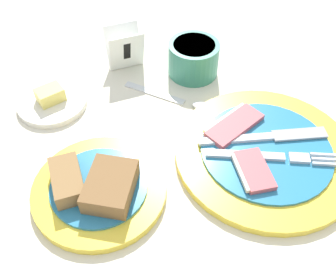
# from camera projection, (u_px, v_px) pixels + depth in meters

# --- Properties ---
(ground_plane) EXTENTS (3.00, 3.00, 0.00)m
(ground_plane) POSITION_uv_depth(u_px,v_px,m) (221.00, 182.00, 0.53)
(ground_plane) COLOR beige
(breakfast_plate) EXTENTS (0.25, 0.25, 0.02)m
(breakfast_plate) POSITION_uv_depth(u_px,v_px,m) (264.00, 152.00, 0.55)
(breakfast_plate) COLOR yellow
(breakfast_plate) RESTS_ON ground_plane
(bread_plate) EXTENTS (0.18, 0.18, 0.04)m
(bread_plate) POSITION_uv_depth(u_px,v_px,m) (98.00, 188.00, 0.50)
(bread_plate) COLOR yellow
(bread_plate) RESTS_ON ground_plane
(sugar_cup) EXTENTS (0.08, 0.08, 0.06)m
(sugar_cup) POSITION_uv_depth(u_px,v_px,m) (193.00, 58.00, 0.66)
(sugar_cup) COLOR #337F6B
(sugar_cup) RESTS_ON ground_plane
(butter_dish) EXTENTS (0.11, 0.11, 0.03)m
(butter_dish) POSITION_uv_depth(u_px,v_px,m) (52.00, 101.00, 0.62)
(butter_dish) COLOR silver
(butter_dish) RESTS_ON ground_plane
(number_card) EXTENTS (0.06, 0.05, 0.07)m
(number_card) POSITION_uv_depth(u_px,v_px,m) (125.00, 49.00, 0.67)
(number_card) COLOR white
(number_card) RESTS_ON ground_plane
(teaspoon_near_cup) EXTENTS (0.14, 0.16, 0.01)m
(teaspoon_near_cup) POSITION_uv_depth(u_px,v_px,m) (197.00, 105.00, 0.62)
(teaspoon_near_cup) COLOR silver
(teaspoon_near_cup) RESTS_ON ground_plane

